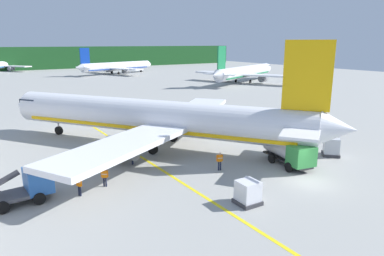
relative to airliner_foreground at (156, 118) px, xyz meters
The scene contains 15 objects.
ground 32.29m from the airliner_foreground, 79.10° to the left, with size 240.00×320.00×0.20m, color #999993.
distant_treeline 133.78m from the airliner_foreground, 87.40° to the left, with size 216.00×6.00×9.76m, color #19471E.
airliner_foreground is the anchor object (origin of this frame).
airliner_mid_apron 68.81m from the airliner_foreground, 40.30° to the left, with size 35.70×30.06×10.76m.
airliner_far_taxiway 98.01m from the airliner_foreground, 71.39° to the left, with size 33.92×28.29×9.82m.
airliner_distant 130.73m from the airliner_foreground, 91.68° to the left, with size 26.15×22.67×9.01m.
service_truck_baggage 14.89m from the airliner_foreground, 57.60° to the right, with size 3.10×6.19×2.40m.
service_truck_pushback 16.53m from the airliner_foreground, 153.55° to the right, with size 5.99×2.70×2.51m.
cargo_container_near 19.19m from the airliner_foreground, 42.74° to the right, with size 2.42×2.42×2.06m.
cargo_container_mid 16.90m from the airliner_foreground, 93.62° to the right, with size 1.74×1.74×1.91m.
crew_marshaller 14.21m from the airliner_foreground, 142.57° to the right, with size 0.39×0.59×1.68m.
crew_loader_left 10.36m from the airliner_foreground, 81.76° to the right, with size 0.59×0.38×1.74m.
crew_loader_right 12.05m from the airliner_foreground, 138.56° to the right, with size 0.52×0.45×1.61m.
crew_supervisor 6.66m from the airliner_foreground, 139.46° to the right, with size 0.47×0.49×1.79m.
apron_guide_line 6.44m from the airliner_foreground, 124.23° to the right, with size 0.30×60.00×0.01m, color yellow.
Camera 1 is at (-23.55, -17.83, 11.65)m, focal length 32.55 mm.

